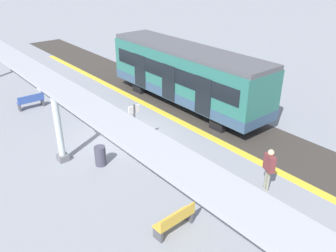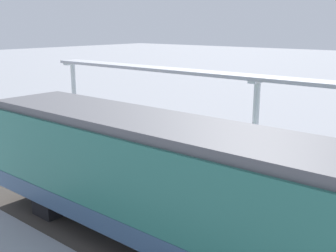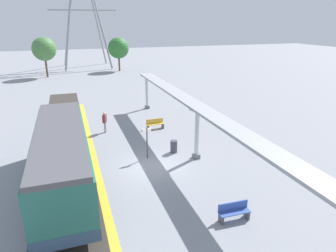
# 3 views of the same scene
# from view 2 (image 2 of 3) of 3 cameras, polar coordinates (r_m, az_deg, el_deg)

# --- Properties ---
(ground_plane) EXTENTS (176.00, 176.00, 0.00)m
(ground_plane) POSITION_cam_2_polar(r_m,az_deg,el_deg) (16.07, 7.13, -7.35)
(ground_plane) COLOR gray
(tactile_edge_strip) EXTENTS (0.43, 33.78, 0.01)m
(tactile_edge_strip) POSITION_cam_2_polar(r_m,az_deg,el_deg) (13.55, -0.88, -11.39)
(tactile_edge_strip) COLOR gold
(tactile_edge_strip) RESTS_ON ground
(trackbed) EXTENTS (3.20, 45.78, 0.01)m
(trackbed) POSITION_cam_2_polar(r_m,az_deg,el_deg) (12.38, -6.53, -14.08)
(trackbed) COLOR #38332D
(trackbed) RESTS_ON ground
(train_near_carriage) EXTENTS (2.65, 11.05, 3.48)m
(train_near_carriage) POSITION_cam_2_polar(r_m,az_deg,el_deg) (10.92, -2.74, -7.42)
(train_near_carriage) COLOR #2A6C60
(train_near_carriage) RESTS_ON ground
(canopy_pillar_second) EXTENTS (1.10, 0.44, 3.52)m
(canopy_pillar_second) POSITION_cam_2_polar(r_m,az_deg,el_deg) (18.30, 12.10, 0.93)
(canopy_pillar_second) COLOR slate
(canopy_pillar_second) RESTS_ON ground
(canopy_pillar_third) EXTENTS (1.10, 0.44, 3.52)m
(canopy_pillar_third) POSITION_cam_2_polar(r_m,az_deg,el_deg) (26.60, -12.97, 4.86)
(canopy_pillar_third) COLOR slate
(canopy_pillar_third) RESTS_ON ground
(canopy_beam) EXTENTS (1.20, 26.90, 0.16)m
(canopy_beam) POSITION_cam_2_polar(r_m,az_deg,el_deg) (17.85, 13.25, 6.47)
(canopy_beam) COLOR #A8AAB2
(canopy_beam) RESTS_ON canopy_pillar_nearest
(bench_near_end) EXTENTS (1.52, 0.51, 0.86)m
(bench_near_end) POSITION_cam_2_polar(r_m,az_deg,el_deg) (21.56, -4.63, -0.54)
(bench_near_end) COLOR gold
(bench_near_end) RESTS_ON ground
(trash_bin) EXTENTS (0.48, 0.48, 0.88)m
(trash_bin) POSITION_cam_2_polar(r_m,az_deg,el_deg) (18.37, 6.50, -3.15)
(trash_bin) COLOR #42404F
(trash_bin) RESTS_ON ground
(platform_info_sign) EXTENTS (0.56, 0.10, 2.20)m
(platform_info_sign) POSITION_cam_2_polar(r_m,az_deg,el_deg) (16.39, 3.54, -1.95)
(platform_info_sign) COLOR #4C4C51
(platform_info_sign) RESTS_ON ground
(passenger_waiting_near_edge) EXTENTS (0.41, 0.56, 1.76)m
(passenger_waiting_near_edge) POSITION_cam_2_polar(r_m,az_deg,el_deg) (19.14, -14.51, -0.75)
(passenger_waiting_near_edge) COLOR gray
(passenger_waiting_near_edge) RESTS_ON ground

